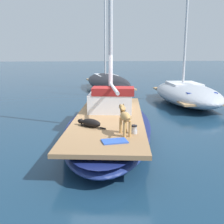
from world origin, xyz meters
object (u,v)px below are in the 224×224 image
Objects in this scene: dog_black at (90,123)px; moored_boat_starboard_side at (187,93)px; sailboat_main at (109,126)px; dog_tan at (125,117)px; deck_towel at (115,141)px; moored_boat_far_astern at (108,82)px; deck_winch at (134,130)px.

moored_boat_starboard_side reaches higher than dog_black.
dog_tan is (0.23, -1.93, 0.75)m from sailboat_main.
moored_boat_starboard_side is at bearing 52.18° from dog_black.
dog_tan is 8.21m from moored_boat_starboard_side.
moored_boat_starboard_side is at bearing 59.97° from dog_tan.
dog_tan is 1.68× the size of deck_towel.
dog_black is 0.10× the size of moored_boat_far_astern.
sailboat_main is 0.99× the size of moored_boat_far_astern.
dog_black is 3.67× the size of deck_winch.
deck_towel is (-0.08, -2.50, 0.34)m from sailboat_main.
sailboat_main is at bearing -129.96° from moored_boat_starboard_side.
sailboat_main is 2.52m from deck_towel.
dog_tan is 0.12× the size of moored_boat_far_astern.
moored_boat_far_astern is at bearing 86.02° from sailboat_main.
deck_winch is (0.46, -1.90, 0.42)m from sailboat_main.
sailboat_main is at bearing 63.08° from dog_black.
deck_towel is (-0.30, -0.57, -0.41)m from dog_tan.
sailboat_main is 9.76× the size of dog_black.
sailboat_main is 35.76× the size of deck_winch.
sailboat_main is at bearing -93.98° from moored_boat_far_astern.
dog_tan is at bearing -120.03° from moored_boat_starboard_side.
deck_winch is 12.21m from moored_boat_far_astern.
deck_winch reaches higher than deck_towel.
moored_boat_starboard_side reaches higher than deck_winch.
moored_boat_starboard_side is at bearing 50.04° from sailboat_main.
dog_black is 1.41m from deck_towel.
moored_boat_far_astern reaches higher than deck_winch.
dog_tan reaches higher than deck_towel.
moored_boat_far_astern reaches higher than deck_towel.
moored_boat_far_astern reaches higher than sailboat_main.
dog_tan is at bearing -41.78° from dog_black.
moored_boat_starboard_side reaches higher than sailboat_main.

